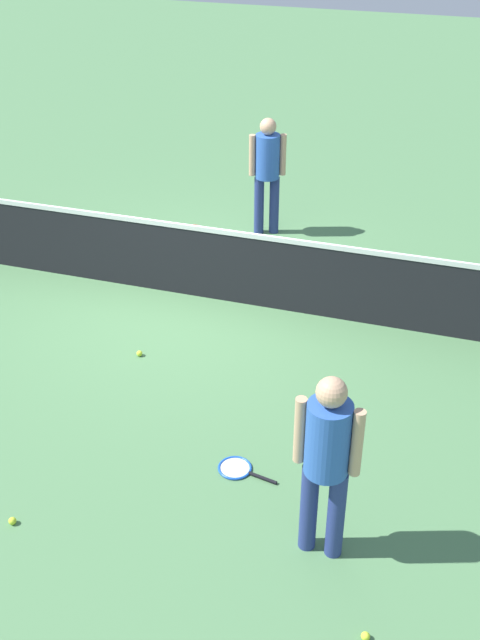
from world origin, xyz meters
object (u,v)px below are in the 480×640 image
at_px(tennis_racket_near_player, 238,469).
at_px(tennis_ball_baseline, 365,636).
at_px(tennis_racket_far_player, 194,230).
at_px(tennis_ball_by_net, 139,353).
at_px(tennis_ball_near_player, 12,521).
at_px(player_far_side, 267,167).
at_px(player_near_side, 327,454).

xyz_separation_m(tennis_racket_near_player, tennis_ball_baseline, (1.41, -1.40, 0.02)).
xyz_separation_m(tennis_racket_far_player, tennis_ball_by_net, (0.58, -3.25, 0.02)).
height_order(tennis_ball_near_player, tennis_ball_baseline, same).
xyz_separation_m(player_far_side, tennis_ball_baseline, (2.57, -6.35, -0.98)).
relative_size(tennis_ball_by_net, tennis_ball_baseline, 1.00).
height_order(tennis_racket_near_player, tennis_ball_by_net, tennis_ball_by_net).
xyz_separation_m(player_near_side, player_far_side, (-2.07, 5.63, 0.00)).
bearing_deg(tennis_racket_near_player, tennis_racket_far_player, 115.07).
bearing_deg(tennis_racket_far_player, tennis_ball_baseline, -59.33).
height_order(player_near_side, tennis_ball_near_player, player_near_side).
bearing_deg(tennis_ball_by_net, tennis_racket_far_player, 100.08).
height_order(tennis_racket_far_player, tennis_ball_near_player, tennis_ball_near_player).
height_order(tennis_ball_near_player, tennis_ball_by_net, same).
xyz_separation_m(tennis_racket_near_player, tennis_ball_near_player, (-1.60, -1.20, 0.02)).
relative_size(tennis_racket_near_player, tennis_racket_far_player, 1.06).
distance_m(player_far_side, tennis_ball_baseline, 6.92).
bearing_deg(player_far_side, tennis_racket_far_player, -164.68).
relative_size(tennis_ball_near_player, tennis_ball_by_net, 1.00).
relative_size(tennis_racket_far_player, tennis_ball_by_net, 8.61).
bearing_deg(player_near_side, player_far_side, 110.16).
distance_m(player_far_side, tennis_racket_far_player, 1.46).
relative_size(player_far_side, tennis_ball_by_net, 25.76).
bearing_deg(tennis_ball_by_net, tennis_ball_baseline, -43.04).
height_order(tennis_racket_far_player, tennis_ball_baseline, tennis_ball_baseline).
bearing_deg(player_far_side, player_near_side, -69.84).
relative_size(tennis_racket_near_player, tennis_ball_baseline, 9.15).
distance_m(tennis_racket_near_player, tennis_ball_by_net, 2.15).
relative_size(player_near_side, tennis_ball_baseline, 25.76).
bearing_deg(player_far_side, tennis_ball_near_player, -94.20).
relative_size(tennis_ball_near_player, tennis_ball_baseline, 1.00).
distance_m(tennis_racket_far_player, tennis_ball_near_player, 5.90).
bearing_deg(tennis_ball_near_player, player_near_side, 11.71).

